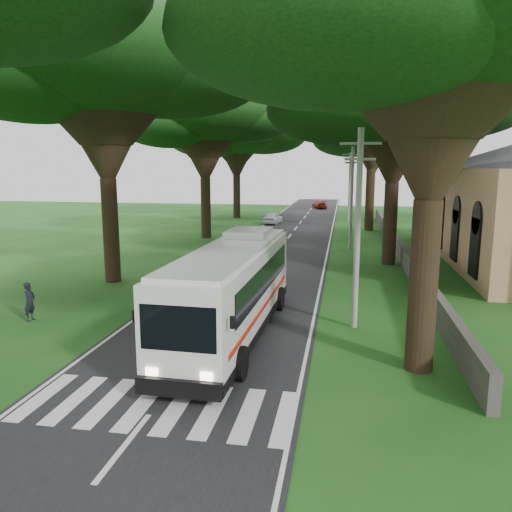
{
  "coord_description": "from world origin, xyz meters",
  "views": [
    {
      "loc": [
        4.94,
        -14.09,
        6.56
      ],
      "look_at": [
        0.78,
        9.51,
        2.2
      ],
      "focal_mm": 35.0,
      "sensor_mm": 36.0,
      "label": 1
    }
  ],
  "objects": [
    {
      "name": "road",
      "position": [
        0.0,
        25.0,
        0.01
      ],
      "size": [
        8.0,
        120.0,
        0.04
      ],
      "primitive_type": "cube",
      "color": "black",
      "rests_on": "ground"
    },
    {
      "name": "tree_r_midb",
      "position": [
        7.5,
        38.0,
        12.63
      ],
      "size": [
        12.91,
        12.91,
        15.59
      ],
      "color": "black",
      "rests_on": "ground"
    },
    {
      "name": "coach_bus",
      "position": [
        0.8,
        4.2,
        1.89
      ],
      "size": [
        3.07,
        11.98,
        3.51
      ],
      "rotation": [
        0.0,
        0.0,
        -0.03
      ],
      "color": "silver",
      "rests_on": "ground"
    },
    {
      "name": "ground",
      "position": [
        0.0,
        0.0,
        0.0
      ],
      "size": [
        140.0,
        140.0,
        0.0
      ],
      "primitive_type": "plane",
      "color": "#174915",
      "rests_on": "ground"
    },
    {
      "name": "pole_mid",
      "position": [
        5.5,
        26.0,
        4.18
      ],
      "size": [
        1.6,
        0.24,
        8.0
      ],
      "color": "gray",
      "rests_on": "ground"
    },
    {
      "name": "tree_l_midb",
      "position": [
        -7.5,
        30.0,
        10.91
      ],
      "size": [
        12.84,
        12.84,
        13.81
      ],
      "color": "black",
      "rests_on": "ground"
    },
    {
      "name": "pole_far",
      "position": [
        5.5,
        46.0,
        4.18
      ],
      "size": [
        1.6,
        0.24,
        8.0
      ],
      "color": "gray",
      "rests_on": "ground"
    },
    {
      "name": "tree_r_mida",
      "position": [
        8.0,
        20.0,
        10.96
      ],
      "size": [
        14.69,
        14.69,
        14.18
      ],
      "color": "black",
      "rests_on": "ground"
    },
    {
      "name": "distant_car_c",
      "position": [
        1.24,
        63.58,
        0.63
      ],
      "size": [
        2.66,
        4.43,
        1.2
      ],
      "primitive_type": "imported",
      "rotation": [
        0.0,
        0.0,
        3.39
      ],
      "color": "maroon",
      "rests_on": "road"
    },
    {
      "name": "crosswalk",
      "position": [
        0.0,
        -2.0,
        0.0
      ],
      "size": [
        8.0,
        3.0,
        0.01
      ],
      "primitive_type": "cube",
      "color": "silver",
      "rests_on": "ground"
    },
    {
      "name": "tree_l_far",
      "position": [
        -8.5,
        48.0,
        10.66
      ],
      "size": [
        14.36,
        14.36,
        13.81
      ],
      "color": "black",
      "rests_on": "ground"
    },
    {
      "name": "tree_l_mida",
      "position": [
        -8.0,
        12.0,
        11.83
      ],
      "size": [
        14.32,
        14.32,
        15.01
      ],
      "color": "black",
      "rests_on": "ground"
    },
    {
      "name": "pole_near",
      "position": [
        5.5,
        6.0,
        4.18
      ],
      "size": [
        1.6,
        0.24,
        8.0
      ],
      "color": "gray",
      "rests_on": "ground"
    },
    {
      "name": "tree_r_near",
      "position": [
        7.5,
        2.0,
        11.1
      ],
      "size": [
        13.69,
        13.69,
        14.15
      ],
      "color": "black",
      "rests_on": "ground"
    },
    {
      "name": "property_wall",
      "position": [
        9.0,
        24.0,
        0.6
      ],
      "size": [
        0.35,
        50.0,
        1.2
      ],
      "primitive_type": "cube",
      "color": "#383533",
      "rests_on": "ground"
    },
    {
      "name": "tree_r_far",
      "position": [
        8.5,
        56.0,
        10.82
      ],
      "size": [
        14.45,
        14.45,
        13.99
      ],
      "color": "black",
      "rests_on": "ground"
    },
    {
      "name": "distant_car_a",
      "position": [
        -3.0,
        41.84,
        0.69
      ],
      "size": [
        2.04,
        4.05,
        1.32
      ],
      "primitive_type": "imported",
      "rotation": [
        0.0,
        0.0,
        3.01
      ],
      "color": "silver",
      "rests_on": "road"
    },
    {
      "name": "pedestrian",
      "position": [
        -8.16,
        4.48,
        0.84
      ],
      "size": [
        0.42,
        0.63,
        1.68
      ],
      "primitive_type": "imported",
      "rotation": [
        0.0,
        0.0,
        1.6
      ],
      "color": "black",
      "rests_on": "ground"
    }
  ]
}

